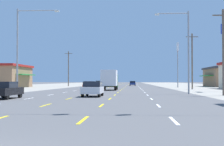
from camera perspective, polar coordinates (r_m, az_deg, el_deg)
ground_plane at (r=71.80m, az=0.70°, el=-2.58°), size 572.00×572.00×0.00m
lot_apron_left at (r=77.14m, az=-18.01°, el=-2.43°), size 28.00×440.00×0.01m
lane_markings at (r=110.26m, az=1.72°, el=-2.15°), size 10.64×227.60×0.01m
signal_span_wire at (r=17.92m, az=-8.54°, el=12.20°), size 25.40×0.53×9.49m
sedan_far_left_nearest at (r=29.48m, az=-18.13°, el=-2.80°), size 1.80×4.50×1.46m
sedan_center_turn_near at (r=31.94m, az=-3.36°, el=-2.75°), size 1.80×4.50×1.46m
box_truck_center_turn_mid at (r=53.55m, az=-0.41°, el=-1.04°), size 2.40×7.20×3.23m
sedan_inner_left_midfar at (r=54.36m, az=-3.88°, el=-2.18°), size 1.80×4.50×1.46m
hatchback_inner_left_far at (r=71.28m, az=-2.10°, el=-1.96°), size 1.72×3.90×1.54m
suv_inner_left_farther at (r=84.07m, az=-1.30°, el=-1.70°), size 1.98×4.90×1.98m
sedan_inner_right_farthest at (r=100.10m, az=3.60°, el=-1.80°), size 1.80×4.50×1.46m
sedan_far_left_distant_a at (r=123.64m, az=-1.36°, el=-1.72°), size 1.80×4.50×1.46m
storefront_left_row_2 at (r=80.82m, az=-18.60°, el=-0.49°), size 11.89×14.81×5.26m
pole_sign_right_row_1 at (r=49.16m, az=18.93°, el=5.78°), size 0.24×2.79×9.75m
pole_sign_right_row_2 at (r=76.28m, az=11.35°, el=3.26°), size 0.24×2.03×10.16m
streetlight_left_row_0 at (r=40.88m, az=-15.39°, el=4.97°), size 5.15×0.26×10.21m
streetlight_right_row_0 at (r=39.10m, az=12.59°, el=4.62°), size 3.99×0.26×9.66m
utility_pole_right_row_0 at (r=35.98m, az=18.81°, el=3.72°), size 2.20×0.26×8.96m
utility_pole_right_row_1 at (r=60.83m, az=13.76°, el=2.17°), size 2.20×0.26×10.07m
utility_pole_left_row_2 at (r=93.88m, az=-7.58°, el=0.86°), size 2.20×0.26×9.89m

